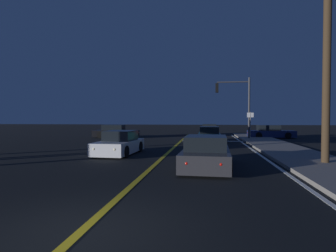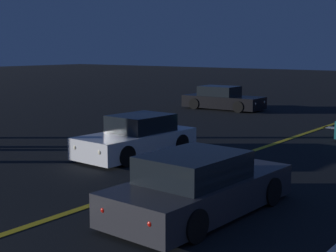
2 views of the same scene
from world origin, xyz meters
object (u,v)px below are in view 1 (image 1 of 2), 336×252
car_lead_oncoming_white (120,144)px  car_far_approaching_black (116,132)px  car_side_waiting_teal (209,135)px  car_parked_curb_charcoal (206,154)px  street_sign_corner (250,122)px  utility_pole_right (327,43)px  car_distant_tail_red (209,130)px  car_mid_block_navy (270,132)px  traffic_signal_near_right (237,99)px

car_lead_oncoming_white → car_far_approaching_black: 13.56m
car_side_waiting_teal → car_parked_curb_charcoal: bearing=-91.3°
car_side_waiting_teal → street_sign_corner: (3.49, 0.71, 1.14)m
utility_pole_right → street_sign_corner: (-1.40, 11.76, -3.59)m
car_side_waiting_teal → street_sign_corner: 3.74m
car_lead_oncoming_white → street_sign_corner: street_sign_corner is taller
car_far_approaching_black → car_parked_curb_charcoal: 18.98m
car_far_approaching_black → car_distant_tail_red: 11.29m
car_side_waiting_teal → utility_pole_right: utility_pole_right is taller
car_far_approaching_black → car_side_waiting_teal: 10.57m
car_side_waiting_teal → car_parked_curb_charcoal: same height
car_parked_curb_charcoal → utility_pole_right: (5.13, 1.19, 4.74)m
car_lead_oncoming_white → car_mid_block_navy: same height
car_far_approaching_black → car_lead_oncoming_white: bearing=17.5°
car_side_waiting_teal → car_distant_tail_red: same height
car_lead_oncoming_white → car_distant_tail_red: bearing=-103.1°
street_sign_corner → car_parked_curb_charcoal: bearing=-106.1°
car_mid_block_navy → utility_pole_right: (-1.40, -16.91, 4.74)m
car_far_approaching_black → car_mid_block_navy: bearing=93.8°
street_sign_corner → car_side_waiting_teal: bearing=-168.6°
traffic_signal_near_right → car_side_waiting_teal: bearing=52.6°
car_side_waiting_teal → traffic_signal_near_right: (2.68, 3.51, 3.32)m
car_mid_block_navy → traffic_signal_near_right: bearing=-59.8°
car_mid_block_navy → car_distant_tail_red: size_ratio=1.08×
car_parked_curb_charcoal → car_distant_tail_red: size_ratio=1.10×
car_far_approaching_black → car_mid_block_navy: same height
utility_pole_right → car_lead_oncoming_white: bearing=166.1°
car_distant_tail_red → utility_pole_right: utility_pole_right is taller
traffic_signal_near_right → utility_pole_right: (2.22, -14.56, 1.41)m
car_parked_curb_charcoal → car_mid_block_navy: bearing=72.3°
car_side_waiting_teal → car_far_approaching_black: bearing=156.3°
car_lead_oncoming_white → street_sign_corner: (8.66, 9.27, 1.14)m
car_far_approaching_black → street_sign_corner: street_sign_corner is taller
car_mid_block_navy → car_lead_oncoming_white: bearing=-41.3°
car_mid_block_navy → utility_pole_right: size_ratio=0.45×
car_side_waiting_teal → utility_pole_right: size_ratio=0.44×
street_sign_corner → utility_pole_right: bearing=-83.2°
car_parked_curb_charcoal → street_sign_corner: 13.52m
street_sign_corner → car_mid_block_navy: bearing=61.5°
car_far_approaching_black → street_sign_corner: bearing=73.1°
car_distant_tail_red → traffic_signal_near_right: size_ratio=0.73×
car_lead_oncoming_white → car_side_waiting_teal: bearing=-118.3°
car_lead_oncoming_white → utility_pole_right: 11.40m
car_mid_block_navy → traffic_signal_near_right: 5.45m
car_parked_curb_charcoal → car_distant_tail_red: same height
car_side_waiting_teal → traffic_signal_near_right: traffic_signal_near_right is taller
traffic_signal_near_right → car_parked_curb_charcoal: bearing=79.5°
car_lead_oncoming_white → car_side_waiting_teal: (5.17, 8.56, 0.00)m
car_parked_curb_charcoal → car_lead_oncoming_white: bearing=145.4°
car_lead_oncoming_white → car_far_approaching_black: (-4.53, 12.78, 0.00)m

